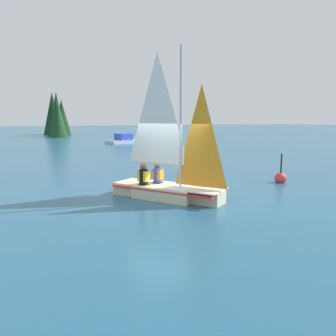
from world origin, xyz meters
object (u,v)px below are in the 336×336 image
at_px(motorboat_distant, 125,140).
at_px(buoy_marker, 281,178).
at_px(sailboat_main, 168,177).
at_px(sailor_helm, 158,177).
at_px(sailor_crew, 144,179).

distance_m(motorboat_distant, buoy_marker, 24.62).
bearing_deg(motorboat_distant, sailboat_main, 60.81).
relative_size(sailor_helm, buoy_marker, 0.89).
height_order(sailboat_main, sailor_helm, sailboat_main).
bearing_deg(buoy_marker, motorboat_distant, -1.65).
distance_m(sailboat_main, buoy_marker, 5.50).
height_order(motorboat_distant, buoy_marker, buoy_marker).
relative_size(sailor_helm, motorboat_distant, 0.25).
distance_m(sailor_crew, motorboat_distant, 25.64).
relative_size(sailboat_main, motorboat_distant, 1.07).
bearing_deg(buoy_marker, sailboat_main, 95.59).
relative_size(sailboat_main, sailor_crew, 4.26).
height_order(sailboat_main, motorboat_distant, sailboat_main).
xyz_separation_m(sailboat_main, sailor_helm, (0.58, 0.14, -0.09)).
xyz_separation_m(sailboat_main, motorboat_distant, (25.15, -6.16, -0.34)).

